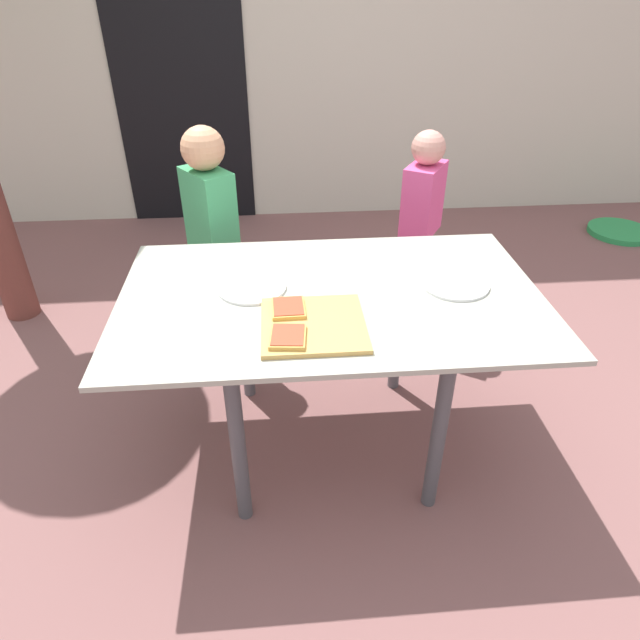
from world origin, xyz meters
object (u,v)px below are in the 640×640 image
object	(u,v)px
pizza_slice_far_left	(288,308)
plate_white_right	(455,284)
plate_white_left	(252,287)
garden_hose_coil	(620,231)
dining_table	(331,316)
cutting_board	(313,325)
pizza_slice_near_left	(288,336)
child_right	(420,224)
child_left	(212,233)

from	to	relation	value
pizza_slice_far_left	plate_white_right	xyz separation A→B (m)	(0.59, 0.14, -0.02)
plate_white_left	garden_hose_coil	size ratio (longest dim) A/B	0.55
plate_white_right	garden_hose_coil	xyz separation A→B (m)	(1.85, 1.85, -0.68)
dining_table	garden_hose_coil	xyz separation A→B (m)	(2.29, 1.88, -0.59)
dining_table	cutting_board	world-z (taller)	cutting_board
dining_table	plate_white_right	size ratio (longest dim) A/B	6.01
pizza_slice_far_left	pizza_slice_near_left	bearing A→B (deg)	-92.49
cutting_board	garden_hose_coil	world-z (taller)	cutting_board
pizza_slice_near_left	child_right	distance (m)	1.31
dining_table	pizza_slice_far_left	distance (m)	0.22
pizza_slice_near_left	pizza_slice_far_left	size ratio (longest dim) A/B	1.06
dining_table	pizza_slice_far_left	world-z (taller)	pizza_slice_far_left
plate_white_right	pizza_slice_far_left	bearing A→B (deg)	-166.36
pizza_slice_far_left	plate_white_right	bearing A→B (deg)	13.64
child_left	plate_white_right	bearing A→B (deg)	-35.65
cutting_board	child_right	size ratio (longest dim) A/B	0.31
cutting_board	plate_white_left	distance (m)	0.32
plate_white_right	child_right	size ratio (longest dim) A/B	0.23
child_left	pizza_slice_near_left	bearing A→B (deg)	-72.20
child_right	child_left	bearing A→B (deg)	-170.69
plate_white_right	garden_hose_coil	size ratio (longest dim) A/B	0.55
plate_white_left	dining_table	bearing A→B (deg)	-12.29
garden_hose_coil	child_right	bearing A→B (deg)	-149.43
pizza_slice_near_left	garden_hose_coil	size ratio (longest dim) A/B	0.31
pizza_slice_near_left	pizza_slice_far_left	world-z (taller)	same
cutting_board	pizza_slice_far_left	distance (m)	0.11
cutting_board	pizza_slice_far_left	bearing A→B (deg)	132.86
plate_white_left	child_right	distance (m)	1.11
dining_table	plate_white_right	distance (m)	0.45
pizza_slice_near_left	child_right	world-z (taller)	child_right
child_left	child_right	distance (m)	1.00
cutting_board	garden_hose_coil	distance (m)	3.22
cutting_board	pizza_slice_far_left	world-z (taller)	pizza_slice_far_left
plate_white_left	child_left	size ratio (longest dim) A/B	0.22
plate_white_right	child_right	xyz separation A→B (m)	(0.08, 0.81, -0.12)
pizza_slice_near_left	plate_white_left	world-z (taller)	pizza_slice_near_left
pizza_slice_near_left	child_left	world-z (taller)	child_left
pizza_slice_near_left	dining_table	bearing A→B (deg)	60.76
plate_white_left	pizza_slice_far_left	bearing A→B (deg)	-55.53
cutting_board	plate_white_left	world-z (taller)	cutting_board
plate_white_right	garden_hose_coil	world-z (taller)	plate_white_right
cutting_board	child_left	distance (m)	0.95
cutting_board	plate_white_right	bearing A→B (deg)	23.47
cutting_board	child_right	world-z (taller)	child_right
garden_hose_coil	plate_white_left	bearing A→B (deg)	-144.63
plate_white_left	cutting_board	bearing A→B (deg)	-52.69
child_left	garden_hose_coil	xyz separation A→B (m)	(2.75, 1.21, -0.63)
pizza_slice_far_left	child_right	xyz separation A→B (m)	(0.67, 0.95, -0.14)
cutting_board	child_left	bearing A→B (deg)	113.98
child_right	plate_white_left	bearing A→B (deg)	-135.68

